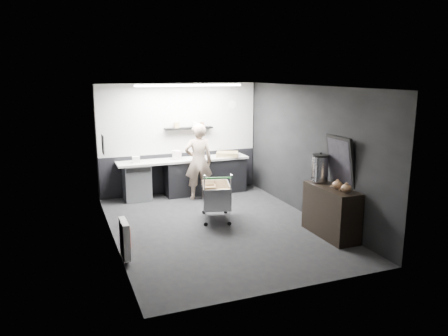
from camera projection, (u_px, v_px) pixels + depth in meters
name	position (u px, v px, depth m)	size (l,w,h in m)	color
floor	(219.00, 226.00, 8.55)	(5.50, 5.50, 0.00)	black
ceiling	(218.00, 86.00, 7.97)	(5.50, 5.50, 0.00)	white
wall_back	(180.00, 139.00, 10.77)	(5.50, 5.50, 0.00)	black
wall_front	(291.00, 196.00, 5.76)	(5.50, 5.50, 0.00)	black
wall_left	(110.00, 167.00, 7.56)	(5.50, 5.50, 0.00)	black
wall_right	(309.00, 152.00, 8.97)	(5.50, 5.50, 0.00)	black
kitchen_wall_panel	(179.00, 119.00, 10.64)	(3.95, 0.02, 1.70)	#B9BAB5
dado_panel	(181.00, 172.00, 10.93)	(3.95, 0.02, 1.00)	black
floating_shelf	(189.00, 128.00, 10.66)	(1.20, 0.22, 0.04)	black
wall_clock	(233.00, 105.00, 11.06)	(0.20, 0.20, 0.03)	white
poster	(103.00, 144.00, 8.71)	(0.02, 0.30, 0.40)	white
poster_red_band	(103.00, 141.00, 8.69)	(0.01, 0.22, 0.10)	red
radiator	(125.00, 239.00, 6.97)	(0.10, 0.50, 0.60)	white
ceiling_strip	(189.00, 85.00, 9.67)	(2.40, 0.20, 0.04)	white
prep_counter	(189.00, 176.00, 10.71)	(3.20, 0.61, 0.90)	black
person	(199.00, 162.00, 10.24)	(0.66, 0.43, 1.80)	beige
shopping_cart	(216.00, 197.00, 8.85)	(0.77, 1.06, 1.01)	silver
sideboard	(331.00, 205.00, 7.99)	(0.53, 1.23, 1.84)	black
fire_extinguisher	(127.00, 237.00, 7.40)	(0.13, 0.13, 0.44)	#B1240B
cardboard_box	(227.00, 154.00, 10.90)	(0.53, 0.40, 0.11)	olive
pink_tub	(177.00, 155.00, 10.48)	(0.22, 0.22, 0.22)	silver
white_container	(136.00, 160.00, 10.10)	(0.17, 0.13, 0.15)	white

